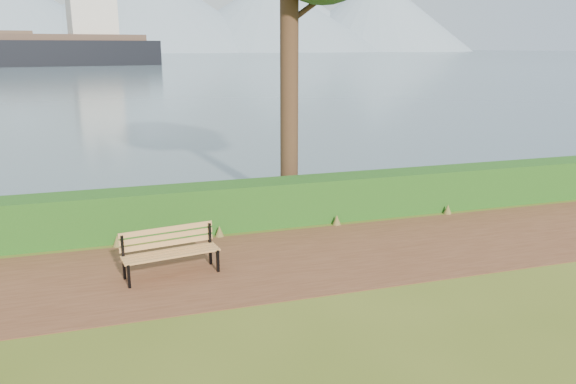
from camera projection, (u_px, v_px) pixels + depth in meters
name	position (u px, v px, depth m)	size (l,w,h in m)	color
ground	(298.00, 265.00, 10.44)	(140.00, 140.00, 0.00)	#465919
path	(293.00, 259.00, 10.72)	(40.00, 3.40, 0.01)	#542F1D
hedge	(262.00, 203.00, 12.72)	(32.00, 0.85, 1.00)	#144513
water	(115.00, 55.00, 250.59)	(700.00, 510.00, 0.00)	#435C6C
mountains	(95.00, 9.00, 375.86)	(585.00, 190.00, 70.00)	#7B90A4
bench	(170.00, 248.00, 9.92)	(1.74, 0.75, 0.84)	black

